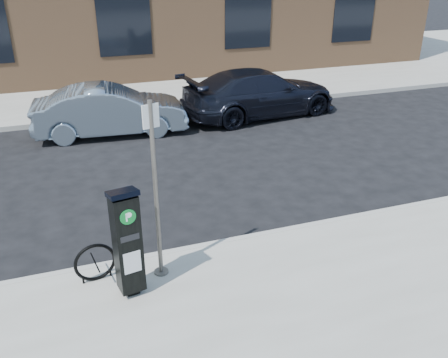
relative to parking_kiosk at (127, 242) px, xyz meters
name	(u,v)px	position (x,y,z in m)	size (l,w,h in m)	color
ground	(238,245)	(2.04, 0.89, -1.03)	(120.00, 120.00, 0.00)	black
sidewalk_far	(122,75)	(2.04, 14.89, -0.96)	(60.00, 12.00, 0.15)	gray
curb_near	(239,242)	(2.04, 0.87, -0.96)	(60.00, 0.12, 0.16)	#9E9B93
curb_far	(149,114)	(2.04, 8.91, -0.96)	(60.00, 0.12, 0.16)	#9E9B93
parking_kiosk	(127,242)	(0.00, 0.00, 0.00)	(0.45, 0.41, 1.72)	black
sign_pole	(156,194)	(0.51, 0.33, 0.51)	(0.24, 0.22, 2.80)	#58534E
bike_rack	(95,263)	(-0.46, 0.49, -0.57)	(0.64, 0.14, 0.64)	black
car_silver	(110,110)	(0.69, 7.61, -0.33)	(1.49, 4.29, 1.41)	#7E90A0
car_dark	(260,93)	(5.44, 7.84, -0.29)	(2.08, 5.12, 1.49)	black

